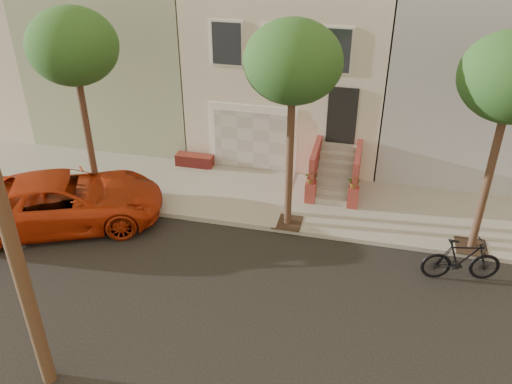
# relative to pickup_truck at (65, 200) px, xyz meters

# --- Properties ---
(ground) EXTENTS (90.00, 90.00, 0.00)m
(ground) POSITION_rel_pickup_truck_xyz_m (5.82, -2.49, -0.84)
(ground) COLOR black
(ground) RESTS_ON ground
(sidewalk) EXTENTS (40.00, 3.70, 0.15)m
(sidewalk) POSITION_rel_pickup_truck_xyz_m (5.82, 2.86, -0.76)
(sidewalk) COLOR gray
(sidewalk) RESTS_ON ground
(house_row) EXTENTS (33.10, 11.70, 7.00)m
(house_row) POSITION_rel_pickup_truck_xyz_m (5.83, 8.70, 2.81)
(house_row) COLOR beige
(house_row) RESTS_ON sidewalk
(tree_left) EXTENTS (2.70, 2.57, 6.30)m
(tree_left) POSITION_rel_pickup_truck_xyz_m (0.32, 1.41, 4.42)
(tree_left) COLOR #2D2116
(tree_left) RESTS_ON sidewalk
(tree_mid) EXTENTS (2.70, 2.57, 6.30)m
(tree_mid) POSITION_rel_pickup_truck_xyz_m (6.82, 1.41, 4.42)
(tree_mid) COLOR #2D2116
(tree_mid) RESTS_ON sidewalk
(pickup_truck) EXTENTS (6.62, 4.98, 1.67)m
(pickup_truck) POSITION_rel_pickup_truck_xyz_m (0.00, 0.00, 0.00)
(pickup_truck) COLOR #AF2E0E
(pickup_truck) RESTS_ON ground
(motorcycle) EXTENTS (2.22, 1.02, 1.29)m
(motorcycle) POSITION_rel_pickup_truck_xyz_m (11.85, 0.00, -0.19)
(motorcycle) COLOR black
(motorcycle) RESTS_ON ground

